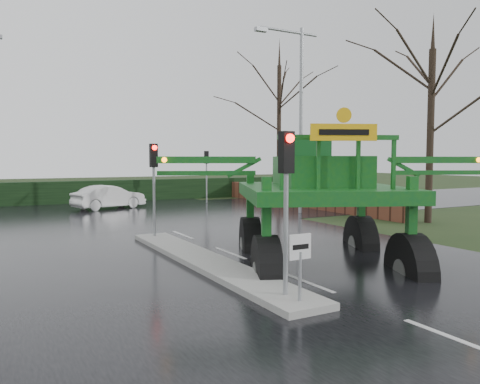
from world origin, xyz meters
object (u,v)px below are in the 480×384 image
traffic_signal_near (286,178)px  street_light_right (297,103)px  white_sedan (109,209)px  traffic_signal_far (206,165)px  keep_left_sign (300,256)px  traffic_signal_mid (154,170)px  crop_sprayer (265,177)px

traffic_signal_near → street_light_right: (9.49, 13.01, 3.40)m
white_sedan → traffic_signal_far: bearing=-100.7°
traffic_signal_near → traffic_signal_far: size_ratio=1.00×
keep_left_sign → traffic_signal_mid: bearing=90.0°
traffic_signal_near → crop_sprayer: (0.90, 2.28, -0.09)m
crop_sprayer → white_sedan: 18.09m
street_light_right → keep_left_sign: bearing=-125.1°
traffic_signal_far → street_light_right: (1.69, -8.01, 3.40)m
keep_left_sign → traffic_signal_far: traffic_signal_far is taller
keep_left_sign → traffic_signal_near: (0.00, 0.49, 1.53)m
keep_left_sign → traffic_signal_near: 1.61m
traffic_signal_near → crop_sprayer: bearing=68.5°
white_sedan → traffic_signal_mid: bearing=157.2°
keep_left_sign → traffic_signal_far: 22.93m
street_light_right → crop_sprayer: 14.18m
traffic_signal_mid → keep_left_sign: bearing=-90.0°
traffic_signal_mid → white_sedan: 12.03m
street_light_right → white_sedan: (-8.45, 7.19, -5.99)m
white_sedan → crop_sprayer: bearing=161.9°
traffic_signal_mid → traffic_signal_far: same height
traffic_signal_mid → traffic_signal_far: (7.80, 12.52, 0.00)m
traffic_signal_far → white_sedan: traffic_signal_far is taller
keep_left_sign → crop_sprayer: crop_sprayer is taller
traffic_signal_near → traffic_signal_far: (7.80, 21.02, 0.00)m
traffic_signal_far → crop_sprayer: bearing=69.8°
street_light_right → crop_sprayer: (-8.60, -10.73, -3.49)m
crop_sprayer → traffic_signal_far: bearing=93.5°
keep_left_sign → street_light_right: bearing=54.9°
street_light_right → white_sedan: size_ratio=2.35×
keep_left_sign → traffic_signal_mid: traffic_signal_mid is taller
traffic_signal_near → traffic_signal_far: bearing=69.6°
traffic_signal_near → street_light_right: size_ratio=0.35×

